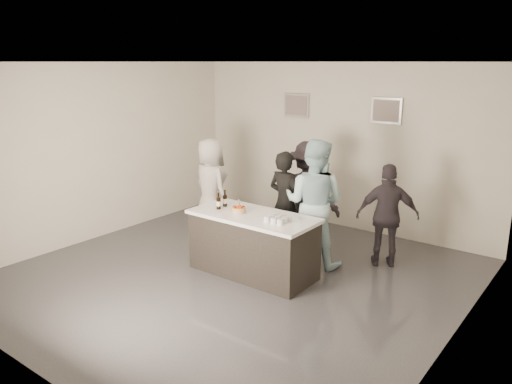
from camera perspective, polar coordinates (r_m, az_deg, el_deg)
floor at (r=7.32m, az=-2.39°, el=-9.54°), size 6.00×6.00×0.00m
ceiling at (r=6.68m, az=-2.68°, el=14.64°), size 6.00×6.00×0.00m
wall_back at (r=9.31m, az=9.36°, el=5.19°), size 6.00×0.04×3.00m
wall_front at (r=5.00m, az=-25.03°, el=-4.21°), size 6.00×0.04×3.00m
wall_left at (r=9.03m, az=-17.42°, el=4.42°), size 0.04×6.00×3.00m
wall_right at (r=5.50m, az=22.35°, el=-2.29°), size 0.04×6.00×3.00m
picture_left at (r=9.65m, az=4.66°, el=9.85°), size 0.54×0.04×0.44m
picture_right at (r=8.82m, az=14.69°, el=8.98°), size 0.54×0.04×0.44m
bar_counter at (r=7.23m, az=-0.34°, el=-5.98°), size 1.86×0.86×0.90m
cake at (r=7.17m, az=-1.98°, el=-2.08°), size 0.20×0.20×0.07m
beer_bottle_a at (r=7.46m, az=-3.58°, el=-0.68°), size 0.07×0.07×0.26m
beer_bottle_b at (r=7.33m, az=-4.31°, el=-0.98°), size 0.07×0.07×0.26m
tumbler_cluster at (r=6.78m, az=2.54°, el=-3.05°), size 0.30×0.30×0.08m
candles at (r=7.06m, az=-3.92°, el=-2.65°), size 0.24×0.08×0.01m
person_main_black at (r=7.91m, az=3.33°, el=-1.26°), size 0.65×0.46×1.67m
person_main_blue at (r=7.49m, az=6.65°, el=-1.24°), size 1.05×0.88×1.92m
person_guest_left at (r=8.86m, az=-5.21°, el=0.61°), size 0.96×0.76×1.72m
person_guest_right at (r=7.68m, az=14.80°, el=-2.63°), size 0.99×0.78×1.57m
person_guest_back at (r=8.31m, az=5.89°, el=-0.22°), size 1.18×0.74×1.75m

